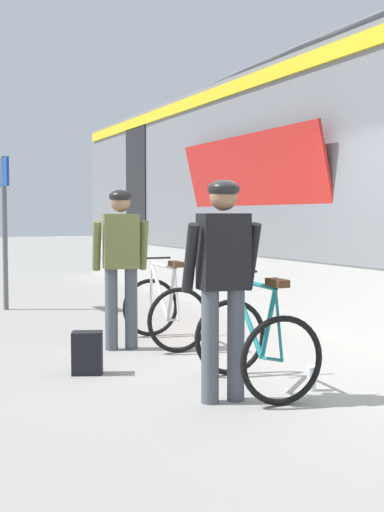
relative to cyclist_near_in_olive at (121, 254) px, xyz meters
name	(u,v)px	position (x,y,z in m)	size (l,w,h in m)	color
ground_plane	(295,375)	(1.05, -1.81, -1.05)	(80.00, 80.00, 0.00)	gray
cyclist_near_in_olive	(121,254)	(0.00, 0.00, 0.00)	(0.65, 0.39, 1.76)	#4C515B
cyclist_far_in_dark	(223,270)	(0.05, -2.25, 0.00)	(0.64, 0.36, 1.76)	#4C515B
bicycle_near_white	(164,309)	(0.54, 0.06, -0.65)	(0.80, 1.13, 0.99)	black
bicycle_far_teal	(254,343)	(0.46, -2.05, -0.65)	(0.82, 1.14, 0.99)	black
backpack_on_platform	(87,353)	(-0.67, -0.91, -0.85)	(0.28, 0.18, 0.40)	black
water_bottle_near_the_bikes	(312,378)	(0.88, -2.30, -0.95)	(0.08, 0.08, 0.21)	silver
platform_sign_post	(4,206)	(-0.61, 3.63, 0.57)	(0.08, 0.70, 2.40)	#595B60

